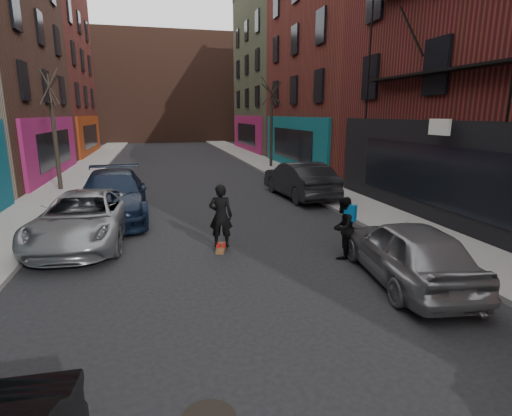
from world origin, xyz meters
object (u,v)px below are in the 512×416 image
tree_right_far (271,116)px  tree_left_far (53,121)px  parked_right_end (300,180)px  pedestrian (343,227)px  skateboard (221,248)px  skateboarder (221,216)px  parked_left_end (113,195)px  parked_right_far (408,251)px  parked_left_far (84,218)px

tree_right_far → tree_left_far: bearing=-154.2°
parked_right_end → pedestrian: bearing=74.0°
skateboard → tree_left_far: bearing=137.3°
skateboarder → pedestrian: (2.98, -1.38, -0.16)m
parked_left_end → parked_right_end: size_ratio=1.18×
parked_left_end → parked_right_far: size_ratio=1.37×
tree_right_far → parked_right_far: size_ratio=1.61×
tree_left_far → parked_right_far: bearing=-53.7°
tree_right_far → skateboarder: (-6.18, -16.38, -2.55)m
parked_right_far → parked_right_end: bearing=-87.8°
tree_left_far → parked_right_end: tree_left_far is taller
tree_left_far → parked_left_end: size_ratio=1.12×
parked_left_far → parked_right_far: size_ratio=1.25×
skateboarder → parked_right_far: bearing=156.1°
tree_right_far → parked_right_end: tree_right_far is taller
skateboarder → pedestrian: size_ratio=1.08×
tree_left_far → parked_right_far: (9.92, -13.52, -2.66)m
parked_right_far → skateboarder: bearing=-32.8°
tree_right_far → parked_left_far: (-9.96, -14.72, -2.80)m
tree_left_far → skateboard: 12.55m
parked_left_end → pedestrian: 8.47m
parked_left_far → parked_right_end: size_ratio=1.07×
skateboard → skateboarder: skateboarder is taller
parked_left_far → pedestrian: size_ratio=3.24×
tree_right_far → skateboard: bearing=-110.7°
parked_right_far → skateboard: (-3.70, 3.14, -0.67)m
parked_right_far → tree_right_far: bearing=-89.7°
parked_left_far → parked_right_far: parked_left_far is taller
skateboarder → tree_left_far: bearing=-42.7°
parked_left_far → skateboarder: size_ratio=2.99×
tree_left_far → tree_right_far: bearing=25.8°
parked_right_far → skateboard: 4.90m
parked_left_far → parked_right_far: (7.47, -4.81, -0.01)m
parked_left_end → parked_right_far: parked_left_end is taller
tree_left_far → pedestrian: size_ratio=3.99×
tree_left_far → tree_right_far: tree_right_far is taller
parked_left_end → skateboard: size_ratio=7.25×
tree_right_far → parked_right_end: 10.62m
parked_right_end → tree_right_far: bearing=-103.2°
parked_right_far → pedestrian: size_ratio=2.60×
parked_left_end → skateboarder: skateboarder is taller
skateboard → skateboarder: 0.93m
tree_left_far → pedestrian: tree_left_far is taller
parked_left_far → parked_right_end: bearing=32.9°
tree_left_far → skateboarder: (6.22, -10.38, -2.40)m
tree_left_far → parked_right_end: 11.85m
tree_left_far → parked_left_far: tree_left_far is taller
tree_left_far → tree_right_far: size_ratio=0.96×
tree_left_far → parked_right_end: size_ratio=1.32×
parked_left_far → skateboard: size_ratio=6.59×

